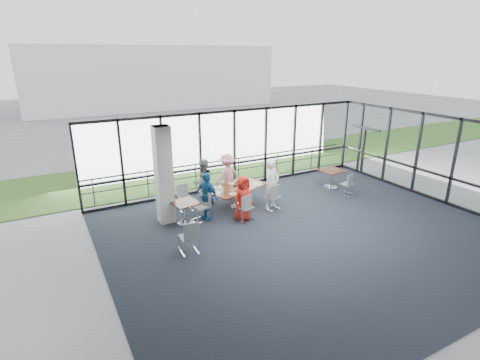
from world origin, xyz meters
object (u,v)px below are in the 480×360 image
diner_far_left (203,182)px  chair_main_nr (272,197)px  diner_near_left (243,198)px  chair_spare_r (347,184)px  side_table_left (186,206)px  diner_end (207,196)px  structural_column (164,175)px  main_table (236,190)px  chair_main_fl (204,191)px  chair_spare_la (189,237)px  diner_near_right (272,184)px  diner_far_right (227,175)px  chair_main_end (201,207)px  chair_spare_lb (185,198)px  chair_main_nl (245,207)px  side_table_right (332,173)px  chair_main_fr (227,183)px

diner_far_left → chair_main_nr: 2.56m
diner_near_left → diner_far_left: 1.99m
chair_spare_r → diner_far_left: bearing=144.4°
side_table_left → chair_spare_r: bearing=-4.8°
diner_end → chair_spare_r: diner_end is taller
structural_column → main_table: size_ratio=1.29×
chair_main_fl → chair_spare_r: bearing=145.9°
diner_far_left → chair_spare_la: size_ratio=1.77×
diner_near_right → diner_far_right: 1.99m
structural_column → side_table_left: 1.20m
diner_near_left → chair_spare_la: bearing=-164.9°
chair_main_nr → chair_main_end: size_ratio=0.98×
chair_main_nr → chair_spare_lb: bearing=139.8°
diner_near_right → chair_spare_lb: diner_near_right is taller
chair_main_nl → chair_main_end: size_ratio=0.97×
side_table_right → diner_near_right: diner_near_right is taller
chair_main_fr → chair_main_fl: bearing=-12.0°
diner_near_right → chair_spare_la: 4.14m
chair_main_fr → chair_spare_r: bearing=124.0°
diner_end → chair_spare_lb: 1.13m
diner_near_left → chair_main_end: bearing=141.7°
diner_far_left → chair_main_nr: (1.96, -1.60, -0.39)m
side_table_right → chair_main_end: 6.03m
diner_near_right → chair_main_nl: size_ratio=1.93×
chair_main_fr → chair_spare_la: size_ratio=1.02×
structural_column → diner_far_right: bearing=21.3°
side_table_left → diner_near_left: size_ratio=0.57×
diner_far_left → diner_end: bearing=60.0°
chair_main_end → diner_near_left: bearing=52.9°
diner_far_right → chair_main_nl: 2.37m
chair_main_end → diner_near_right: bearing=74.9°
diner_near_right → chair_main_fl: (-1.91, 1.64, -0.47)m
chair_main_nl → chair_spare_r: 4.70m
chair_main_end → chair_spare_la: size_ratio=0.99×
side_table_right → chair_main_fl: bearing=169.2°
side_table_left → side_table_right: size_ratio=0.96×
chair_main_end → chair_spare_la: chair_spare_la is taller
side_table_left → chair_main_nr: bearing=-6.2°
side_table_left → diner_far_left: size_ratio=0.51×
main_table → chair_main_end: size_ratio=2.60×
diner_far_right → chair_main_nr: diner_far_right is taller
diner_near_left → chair_spare_r: bearing=-10.9°
main_table → chair_main_nl: size_ratio=2.67×
main_table → chair_spare_r: size_ratio=2.84×
side_table_right → chair_spare_lb: size_ratio=1.01×
diner_near_right → chair_main_nr: diner_near_right is taller
main_table → chair_main_end: 1.69m
diner_end → chair_main_end: diner_end is taller
side_table_right → diner_end: bearing=-176.1°
chair_spare_r → chair_main_fr: bearing=134.2°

